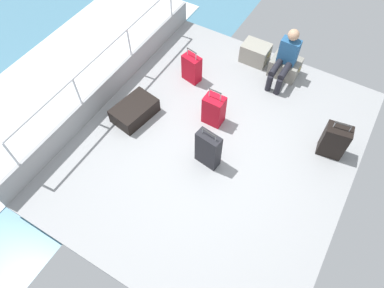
{
  "coord_description": "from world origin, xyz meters",
  "views": [
    {
      "loc": [
        1.37,
        -3.09,
        4.84
      ],
      "look_at": [
        -0.24,
        -0.36,
        0.25
      ],
      "focal_mm": 32.84,
      "sensor_mm": 36.0,
      "label": 1
    }
  ],
  "objects_px": {
    "passenger_seated": "(286,57)",
    "suitcase_0": "(214,110)",
    "suitcase_4": "(192,68)",
    "cargo_crate_1": "(285,67)",
    "suitcase_2": "(334,141)",
    "suitcase_3": "(135,111)",
    "cargo_crate_0": "(255,53)",
    "suitcase_1": "(208,149)"
  },
  "relations": [
    {
      "from": "passenger_seated",
      "to": "suitcase_0",
      "type": "bearing_deg",
      "value": -111.68
    },
    {
      "from": "suitcase_0",
      "to": "suitcase_4",
      "type": "height_order",
      "value": "suitcase_0"
    },
    {
      "from": "cargo_crate_1",
      "to": "passenger_seated",
      "type": "xyz_separation_m",
      "value": [
        0.0,
        -0.18,
        0.36
      ]
    },
    {
      "from": "suitcase_0",
      "to": "suitcase_4",
      "type": "xyz_separation_m",
      "value": [
        -0.84,
        0.69,
        -0.01
      ]
    },
    {
      "from": "suitcase_0",
      "to": "suitcase_4",
      "type": "distance_m",
      "value": 1.09
    },
    {
      "from": "suitcase_2",
      "to": "suitcase_3",
      "type": "height_order",
      "value": "suitcase_2"
    },
    {
      "from": "passenger_seated",
      "to": "cargo_crate_0",
      "type": "bearing_deg",
      "value": 160.82
    },
    {
      "from": "suitcase_2",
      "to": "suitcase_4",
      "type": "height_order",
      "value": "suitcase_2"
    },
    {
      "from": "cargo_crate_1",
      "to": "suitcase_0",
      "type": "relative_size",
      "value": 0.76
    },
    {
      "from": "suitcase_0",
      "to": "suitcase_3",
      "type": "height_order",
      "value": "suitcase_0"
    },
    {
      "from": "cargo_crate_0",
      "to": "suitcase_4",
      "type": "height_order",
      "value": "suitcase_4"
    },
    {
      "from": "suitcase_2",
      "to": "cargo_crate_0",
      "type": "bearing_deg",
      "value": 145.12
    },
    {
      "from": "cargo_crate_0",
      "to": "cargo_crate_1",
      "type": "bearing_deg",
      "value": -4.27
    },
    {
      "from": "suitcase_4",
      "to": "suitcase_2",
      "type": "bearing_deg",
      "value": -6.14
    },
    {
      "from": "cargo_crate_0",
      "to": "suitcase_3",
      "type": "bearing_deg",
      "value": -116.86
    },
    {
      "from": "suitcase_3",
      "to": "cargo_crate_1",
      "type": "bearing_deg",
      "value": 51.58
    },
    {
      "from": "cargo_crate_0",
      "to": "suitcase_1",
      "type": "distance_m",
      "value": 2.59
    },
    {
      "from": "suitcase_2",
      "to": "suitcase_3",
      "type": "xyz_separation_m",
      "value": [
        -3.19,
        -1.0,
        -0.17
      ]
    },
    {
      "from": "cargo_crate_1",
      "to": "suitcase_1",
      "type": "relative_size",
      "value": 0.73
    },
    {
      "from": "cargo_crate_0",
      "to": "cargo_crate_1",
      "type": "height_order",
      "value": "cargo_crate_0"
    },
    {
      "from": "suitcase_1",
      "to": "suitcase_3",
      "type": "bearing_deg",
      "value": 173.43
    },
    {
      "from": "suitcase_3",
      "to": "suitcase_4",
      "type": "height_order",
      "value": "suitcase_4"
    },
    {
      "from": "cargo_crate_0",
      "to": "suitcase_1",
      "type": "bearing_deg",
      "value": -82.12
    },
    {
      "from": "cargo_crate_1",
      "to": "passenger_seated",
      "type": "relative_size",
      "value": 0.55
    },
    {
      "from": "cargo_crate_1",
      "to": "suitcase_2",
      "type": "bearing_deg",
      "value": -44.91
    },
    {
      "from": "passenger_seated",
      "to": "suitcase_0",
      "type": "distance_m",
      "value": 1.69
    },
    {
      "from": "suitcase_1",
      "to": "cargo_crate_1",
      "type": "bearing_deg",
      "value": 83.41
    },
    {
      "from": "suitcase_2",
      "to": "suitcase_3",
      "type": "bearing_deg",
      "value": -162.64
    },
    {
      "from": "passenger_seated",
      "to": "suitcase_2",
      "type": "height_order",
      "value": "passenger_seated"
    },
    {
      "from": "cargo_crate_0",
      "to": "suitcase_4",
      "type": "bearing_deg",
      "value": -126.98
    },
    {
      "from": "suitcase_0",
      "to": "cargo_crate_1",
      "type": "bearing_deg",
      "value": 70.36
    },
    {
      "from": "cargo_crate_0",
      "to": "passenger_seated",
      "type": "height_order",
      "value": "passenger_seated"
    },
    {
      "from": "cargo_crate_0",
      "to": "suitcase_3",
      "type": "xyz_separation_m",
      "value": [
        -1.21,
        -2.38,
        -0.05
      ]
    },
    {
      "from": "cargo_crate_1",
      "to": "suitcase_0",
      "type": "bearing_deg",
      "value": -109.64
    },
    {
      "from": "suitcase_4",
      "to": "suitcase_0",
      "type": "bearing_deg",
      "value": -39.34
    },
    {
      "from": "suitcase_1",
      "to": "suitcase_2",
      "type": "relative_size",
      "value": 1.06
    },
    {
      "from": "suitcase_1",
      "to": "suitcase_4",
      "type": "relative_size",
      "value": 1.12
    },
    {
      "from": "passenger_seated",
      "to": "suitcase_2",
      "type": "xyz_separation_m",
      "value": [
        1.34,
        -1.16,
        -0.23
      ]
    },
    {
      "from": "suitcase_0",
      "to": "suitcase_1",
      "type": "height_order",
      "value": "suitcase_1"
    },
    {
      "from": "passenger_seated",
      "to": "suitcase_4",
      "type": "bearing_deg",
      "value": -149.55
    },
    {
      "from": "suitcase_1",
      "to": "suitcase_4",
      "type": "xyz_separation_m",
      "value": [
        -1.17,
        1.48,
        -0.07
      ]
    },
    {
      "from": "suitcase_3",
      "to": "suitcase_4",
      "type": "bearing_deg",
      "value": 73.25
    }
  ]
}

